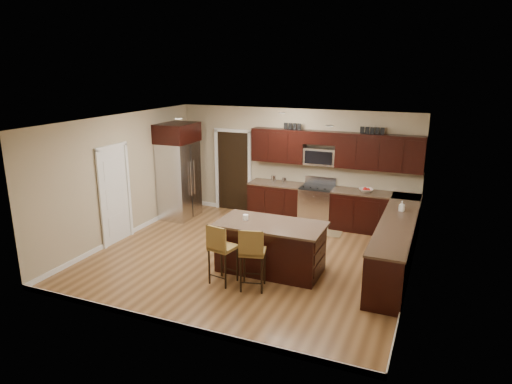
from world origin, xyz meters
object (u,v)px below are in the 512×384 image
at_px(island, 271,248).
at_px(stool_mid, 252,252).
at_px(stool_left, 221,247).
at_px(range, 317,205).
at_px(refrigerator, 179,170).

xyz_separation_m(island, stool_mid, (-0.01, -0.84, 0.26)).
height_order(island, stool_left, stool_left).
height_order(island, stool_mid, stool_mid).
bearing_deg(stool_left, island, 64.94).
distance_m(range, stool_left, 3.75).
xyz_separation_m(range, island, (-0.09, -2.83, -0.04)).
bearing_deg(range, stool_mid, -91.49).
relative_size(island, refrigerator, 0.83).
bearing_deg(island, stool_left, -125.25).
relative_size(range, stool_mid, 1.00).
bearing_deg(stool_mid, refrigerator, 123.88).
distance_m(stool_mid, refrigerator, 4.34).
xyz_separation_m(island, refrigerator, (-3.21, 2.04, 0.77)).
height_order(range, stool_mid, range).
distance_m(stool_left, stool_mid, 0.59).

